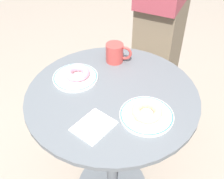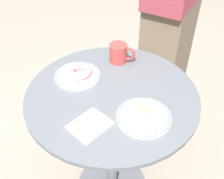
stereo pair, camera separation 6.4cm
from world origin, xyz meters
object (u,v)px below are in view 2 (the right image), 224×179
(plate_left, at_px, (77,76))
(coffee_mug, at_px, (119,53))
(donut_glazed, at_px, (144,113))
(person_figure, at_px, (173,9))
(donut_pink_frosted, at_px, (79,71))
(plate_right, at_px, (144,117))
(cafe_table, at_px, (112,132))
(paper_napkin, at_px, (90,125))

(plate_left, bearing_deg, coffee_mug, 79.81)
(donut_glazed, distance_m, person_figure, 0.75)
(donut_pink_frosted, bearing_deg, donut_glazed, 2.34)
(plate_left, relative_size, plate_right, 0.97)
(plate_right, bearing_deg, person_figure, 120.22)
(cafe_table, xyz_separation_m, donut_glazed, (0.18, -0.01, 0.27))
(donut_glazed, height_order, coffee_mug, coffee_mug)
(donut_pink_frosted, bearing_deg, plate_right, 2.34)
(paper_napkin, bearing_deg, coffee_mug, 121.29)
(plate_right, relative_size, paper_napkin, 1.46)
(cafe_table, height_order, plate_left, plate_left)
(plate_left, relative_size, donut_pink_frosted, 1.80)
(coffee_mug, bearing_deg, paper_napkin, -58.71)
(donut_pink_frosted, height_order, person_figure, person_figure)
(donut_pink_frosted, bearing_deg, plate_left, -117.13)
(coffee_mug, bearing_deg, plate_right, -30.49)
(plate_right, xyz_separation_m, donut_pink_frosted, (-0.36, -0.01, 0.02))
(plate_left, height_order, donut_pink_frosted, donut_pink_frosted)
(plate_left, distance_m, coffee_mug, 0.22)
(cafe_table, distance_m, donut_glazed, 0.32)
(donut_glazed, height_order, person_figure, person_figure)
(coffee_mug, bearing_deg, donut_pink_frosted, -99.40)
(donut_pink_frosted, height_order, donut_glazed, same)
(cafe_table, height_order, person_figure, person_figure)
(plate_left, xyz_separation_m, plate_right, (0.36, 0.02, 0.00))
(plate_left, distance_m, donut_pink_frosted, 0.02)
(plate_right, height_order, donut_glazed, donut_glazed)
(cafe_table, distance_m, paper_napkin, 0.31)
(cafe_table, height_order, donut_glazed, donut_glazed)
(cafe_table, xyz_separation_m, donut_pink_frosted, (-0.18, -0.03, 0.27))
(cafe_table, height_order, plate_right, plate_right)
(donut_pink_frosted, distance_m, person_figure, 0.66)
(plate_right, distance_m, donut_pink_frosted, 0.36)
(cafe_table, bearing_deg, donut_pink_frosted, -171.48)
(plate_right, relative_size, donut_glazed, 1.76)
(plate_left, xyz_separation_m, person_figure, (-0.01, 0.67, 0.10))
(cafe_table, relative_size, coffee_mug, 6.38)
(plate_right, xyz_separation_m, paper_napkin, (-0.11, -0.17, -0.00))
(plate_right, bearing_deg, plate_left, -176.30)
(cafe_table, relative_size, donut_glazed, 6.34)
(plate_left, height_order, paper_napkin, plate_left)
(donut_pink_frosted, relative_size, paper_napkin, 0.78)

